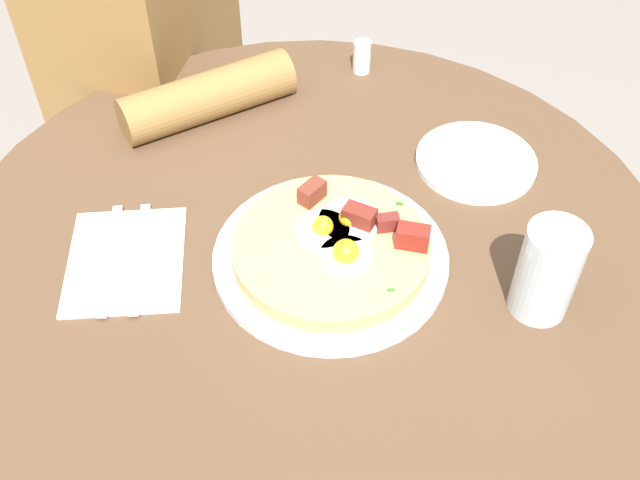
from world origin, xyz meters
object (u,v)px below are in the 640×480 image
at_px(dining_table, 311,327).
at_px(fork, 140,257).
at_px(breakfast_pizza, 334,245).
at_px(bread_plate, 476,161).
at_px(pizza_plate, 331,258).
at_px(knife, 110,259).
at_px(salt_shaker, 362,57).
at_px(water_glass, 547,271).
at_px(person_seated, 165,140).

xyz_separation_m(dining_table, fork, (-0.08, 0.19, 0.19)).
bearing_deg(fork, breakfast_pizza, -94.18).
distance_m(breakfast_pizza, bread_plate, 0.27).
bearing_deg(pizza_plate, fork, 102.71).
relative_size(bread_plate, knife, 0.93).
xyz_separation_m(dining_table, salt_shaker, (0.38, 0.01, 0.21)).
height_order(pizza_plate, water_glass, water_glass).
bearing_deg(knife, salt_shaker, -42.76).
bearing_deg(salt_shaker, dining_table, -178.98).
height_order(dining_table, fork, fork).
height_order(fork, water_glass, water_glass).
height_order(dining_table, pizza_plate, pizza_plate).
xyz_separation_m(breakfast_pizza, knife, (-0.06, 0.26, -0.02)).
bearing_deg(water_glass, dining_table, 81.91).
bearing_deg(breakfast_pizza, dining_table, 56.25).
distance_m(pizza_plate, knife, 0.27).
relative_size(pizza_plate, water_glass, 2.38).
distance_m(pizza_plate, fork, 0.23).
relative_size(pizza_plate, fork, 1.60).
bearing_deg(bread_plate, knife, 123.98).
distance_m(pizza_plate, water_glass, 0.25).
distance_m(bread_plate, water_glass, 0.26).
bearing_deg(knife, person_seated, 0.45).
height_order(water_glass, salt_shaker, water_glass).
distance_m(dining_table, person_seated, 0.58).
xyz_separation_m(dining_table, knife, (-0.09, 0.23, 0.19)).
relative_size(breakfast_pizza, bread_plate, 1.44).
height_order(dining_table, breakfast_pizza, breakfast_pizza).
xyz_separation_m(person_seated, bread_plate, (-0.23, -0.58, 0.25)).
distance_m(person_seated, breakfast_pizza, 0.68).
distance_m(dining_table, bread_plate, 0.33).
distance_m(person_seated, water_glass, 0.88).
xyz_separation_m(person_seated, pizza_plate, (-0.45, -0.43, 0.25)).
bearing_deg(salt_shaker, knife, 154.64).
bearing_deg(fork, salt_shaker, -39.70).
distance_m(breakfast_pizza, fork, 0.24).
bearing_deg(salt_shaker, bread_plate, -133.36).
height_order(dining_table, knife, knife).
bearing_deg(person_seated, fork, -158.33).
bearing_deg(bread_plate, person_seated, 68.49).
relative_size(person_seated, salt_shaker, 22.01).
bearing_deg(salt_shaker, pizza_plate, -174.49).
distance_m(pizza_plate, bread_plate, 0.27).
xyz_separation_m(bread_plate, salt_shaker, (0.19, 0.20, 0.02)).
relative_size(person_seated, knife, 6.31).
bearing_deg(knife, dining_table, -86.29).
distance_m(dining_table, salt_shaker, 0.43).
bearing_deg(person_seated, salt_shaker, -96.52).
relative_size(dining_table, person_seated, 0.81).
height_order(bread_plate, fork, bread_plate).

